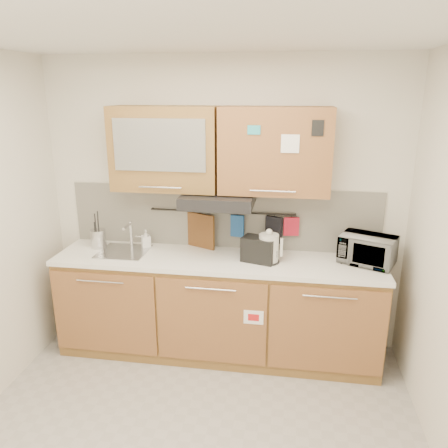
% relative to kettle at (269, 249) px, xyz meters
% --- Properties ---
extents(ceiling, '(3.20, 3.20, 0.00)m').
position_rel_kettle_xyz_m(ceiling, '(-0.44, -1.17, 1.56)').
color(ceiling, white).
rests_on(ceiling, wall_back).
extents(wall_back, '(3.20, 0.00, 3.20)m').
position_rel_kettle_xyz_m(wall_back, '(-0.44, 0.33, 0.26)').
color(wall_back, silver).
rests_on(wall_back, ground).
extents(base_cabinet, '(2.80, 0.64, 0.88)m').
position_rel_kettle_xyz_m(base_cabinet, '(-0.44, 0.03, -0.63)').
color(base_cabinet, olive).
rests_on(base_cabinet, floor).
extents(countertop, '(2.82, 0.62, 0.04)m').
position_rel_kettle_xyz_m(countertop, '(-0.44, 0.02, -0.14)').
color(countertop, white).
rests_on(countertop, base_cabinet).
extents(backsplash, '(2.80, 0.02, 0.56)m').
position_rel_kettle_xyz_m(backsplash, '(-0.44, 0.32, 0.16)').
color(backsplash, silver).
rests_on(backsplash, countertop).
extents(upper_cabinets, '(1.82, 0.37, 0.70)m').
position_rel_kettle_xyz_m(upper_cabinets, '(-0.45, 0.16, 0.79)').
color(upper_cabinets, olive).
rests_on(upper_cabinets, wall_back).
extents(range_hood, '(0.60, 0.46, 0.10)m').
position_rel_kettle_xyz_m(range_hood, '(-0.44, 0.08, 0.38)').
color(range_hood, black).
rests_on(range_hood, upper_cabinets).
extents(sink, '(0.42, 0.40, 0.26)m').
position_rel_kettle_xyz_m(sink, '(-1.29, 0.04, -0.11)').
color(sink, silver).
rests_on(sink, countertop).
extents(utensil_rail, '(1.30, 0.02, 0.02)m').
position_rel_kettle_xyz_m(utensil_rail, '(-0.44, 0.28, 0.22)').
color(utensil_rail, black).
rests_on(utensil_rail, backsplash).
extents(utensil_crock, '(0.17, 0.17, 0.34)m').
position_rel_kettle_xyz_m(utensil_crock, '(-1.56, 0.12, -0.03)').
color(utensil_crock, silver).
rests_on(utensil_crock, countertop).
extents(kettle, '(0.21, 0.19, 0.29)m').
position_rel_kettle_xyz_m(kettle, '(0.00, 0.00, 0.00)').
color(kettle, silver).
rests_on(kettle, countertop).
extents(toaster, '(0.31, 0.24, 0.21)m').
position_rel_kettle_xyz_m(toaster, '(-0.08, 0.01, -0.01)').
color(toaster, black).
rests_on(toaster, countertop).
extents(microwave, '(0.51, 0.44, 0.24)m').
position_rel_kettle_xyz_m(microwave, '(0.81, 0.10, 0.00)').
color(microwave, '#999999').
rests_on(microwave, countertop).
extents(soap_bottle, '(0.10, 0.10, 0.17)m').
position_rel_kettle_xyz_m(soap_bottle, '(-1.13, 0.18, -0.03)').
color(soap_bottle, '#999999').
rests_on(soap_bottle, countertop).
extents(cutting_board, '(0.29, 0.15, 0.38)m').
position_rel_kettle_xyz_m(cutting_board, '(-0.64, 0.27, 0.01)').
color(cutting_board, brown).
rests_on(cutting_board, utensil_rail).
extents(oven_mitt, '(0.12, 0.05, 0.20)m').
position_rel_kettle_xyz_m(oven_mitt, '(-0.30, 0.27, 0.10)').
color(oven_mitt, '#215097').
rests_on(oven_mitt, utensil_rail).
extents(dark_pouch, '(0.15, 0.10, 0.23)m').
position_rel_kettle_xyz_m(dark_pouch, '(0.03, 0.27, 0.09)').
color(dark_pouch, black).
rests_on(dark_pouch, utensil_rail).
extents(pot_holder, '(0.14, 0.04, 0.16)m').
position_rel_kettle_xyz_m(pot_holder, '(0.18, 0.27, 0.12)').
color(pot_holder, '#AA162A').
rests_on(pot_holder, utensil_rail).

